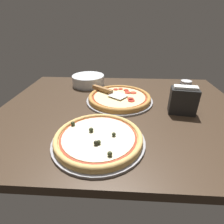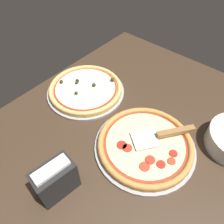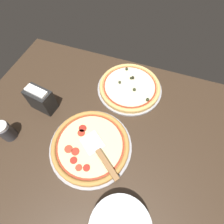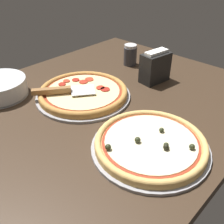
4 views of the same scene
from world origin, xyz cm
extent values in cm
cube|color=#38281C|center=(0.00, 0.00, -1.80)|extent=(127.32, 101.09, 3.60)
cylinder|color=#939399|center=(1.09, -8.03, 0.50)|extent=(37.10, 37.10, 1.00)
cylinder|color=#B77F3D|center=(1.09, -8.03, 1.77)|extent=(34.88, 34.88, 1.53)
torus|color=#B77F3D|center=(1.09, -8.03, 2.53)|extent=(34.88, 34.88, 2.18)
cylinder|color=maroon|center=(1.09, -8.03, 2.61)|extent=(30.31, 30.31, 0.15)
cylinder|color=beige|center=(1.09, -8.03, 2.73)|extent=(28.60, 28.60, 0.40)
cylinder|color=#AD2D1E|center=(-3.66, -13.24, 3.13)|extent=(3.52, 3.52, 0.40)
cylinder|color=#B73823|center=(-6.93, -13.23, 3.13)|extent=(3.60, 3.60, 0.40)
cylinder|color=maroon|center=(-2.69, -16.95, 3.13)|extent=(3.09, 3.09, 0.40)
cylinder|color=maroon|center=(-5.25, -2.17, 3.13)|extent=(3.64, 3.64, 0.40)
cylinder|color=maroon|center=(3.67, -17.98, 3.13)|extent=(2.98, 2.98, 0.40)
cylinder|color=#AD2D1E|center=(-4.91, -4.45, 3.13)|extent=(3.41, 3.41, 0.40)
cylinder|color=#B73823|center=(0.62, -18.99, 3.13)|extent=(2.82, 2.82, 0.40)
cylinder|color=#939399|center=(8.15, 29.69, 0.50)|extent=(35.13, 35.13, 1.00)
cylinder|color=#DBAD60|center=(8.15, 29.69, 1.82)|extent=(33.02, 33.02, 1.64)
torus|color=#DBAD60|center=(8.15, 29.69, 2.64)|extent=(33.02, 33.02, 1.95)
cylinder|color=maroon|center=(8.15, 29.69, 2.71)|extent=(28.70, 28.70, 0.15)
cylinder|color=beige|center=(8.15, 29.69, 2.84)|extent=(27.08, 27.08, 0.40)
sphere|color=#282D19|center=(11.26, 27.21, 3.90)|extent=(1.74, 1.74, 1.74)
sphere|color=#282D19|center=(3.17, 40.13, 3.87)|extent=(1.67, 1.67, 1.67)
sphere|color=#282D19|center=(7.43, 34.41, 3.79)|extent=(1.50, 1.50, 1.50)
sphere|color=black|center=(8.28, 34.94, 3.87)|extent=(1.66, 1.66, 1.66)
sphere|color=#282D19|center=(19.38, 23.21, 3.91)|extent=(1.75, 1.75, 1.75)
sphere|color=#282D19|center=(2.44, 29.48, 3.78)|extent=(1.50, 1.50, 1.50)
cube|color=silver|center=(1.84, -7.20, 3.74)|extent=(12.05, 11.85, 0.24)
cube|color=olive|center=(11.35, -14.21, 4.62)|extent=(13.08, 10.45, 2.00)
cube|color=black|center=(-29.68, 3.95, 6.35)|extent=(13.42, 8.85, 12.69)
cube|color=white|center=(-29.68, 3.95, 13.29)|extent=(11.09, 5.42, 1.20)
camera|label=1|loc=(0.42, 82.10, 41.70)|focal=28.00mm
camera|label=2|loc=(-40.27, -27.42, 69.19)|focal=35.00mm
camera|label=3|loc=(19.23, -30.48, 76.51)|focal=28.00mm
camera|label=4|loc=(59.03, 62.01, 51.92)|focal=42.00mm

